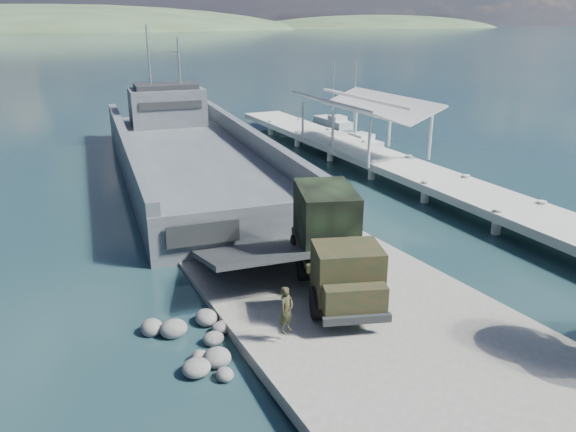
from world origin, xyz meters
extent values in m
plane|color=#1C3E45|center=(0.00, 0.00, 0.00)|extent=(1400.00, 1400.00, 0.00)
cube|color=slate|center=(0.00, -1.00, 0.25)|extent=(10.00, 18.00, 0.50)
cube|color=#B3B4A9|center=(13.00, 18.00, 1.00)|extent=(4.00, 44.00, 0.50)
cube|color=#464C52|center=(0.13, 22.99, 0.48)|extent=(12.78, 32.92, 2.68)
cube|color=#464C52|center=(-4.34, 23.44, 2.46)|extent=(3.83, 32.02, 1.39)
cube|color=#464C52|center=(4.61, 22.54, 2.46)|extent=(3.83, 32.02, 1.39)
cube|color=#464C52|center=(-1.45, 7.12, 1.07)|extent=(9.63, 1.38, 2.78)
cube|color=#464C52|center=(1.20, 33.64, 3.43)|extent=(6.82, 4.90, 3.21)
cube|color=#25282A|center=(1.20, 33.64, 5.25)|extent=(5.67, 3.94, 0.43)
cylinder|color=#96989B|center=(-0.08, 33.77, 7.71)|extent=(0.17, 0.17, 5.35)
cylinder|color=#96989B|center=(2.47, 33.51, 7.17)|extent=(0.17, 0.17, 4.28)
cylinder|color=black|center=(-1.87, -0.53, 1.12)|extent=(0.79, 1.31, 1.24)
cylinder|color=black|center=(0.22, -1.20, 1.12)|extent=(0.79, 1.31, 1.24)
cylinder|color=black|center=(-0.87, 2.56, 1.12)|extent=(0.79, 1.31, 1.24)
cylinder|color=black|center=(1.21, 1.89, 1.12)|extent=(0.79, 1.31, 1.24)
cylinder|color=black|center=(-0.29, 4.37, 1.12)|extent=(0.79, 1.31, 1.24)
cylinder|color=black|center=(1.80, 3.70, 1.12)|extent=(0.79, 1.31, 1.24)
cube|color=black|center=(-0.01, 1.68, 1.26)|extent=(4.22, 7.55, 0.24)
cube|color=black|center=(-0.79, -0.78, 2.27)|extent=(2.86, 2.55, 1.91)
cube|color=black|center=(-1.14, -1.87, 1.79)|extent=(2.35, 1.49, 0.95)
cube|color=black|center=(0.40, 2.95, 1.60)|extent=(3.61, 4.91, 0.33)
cube|color=black|center=(0.46, 3.13, 2.98)|extent=(3.29, 4.15, 2.39)
cube|color=#25282A|center=(-1.29, -2.32, 1.22)|extent=(2.34, 0.96, 0.29)
imported|color=black|center=(-3.57, -1.50, 1.33)|extent=(0.72, 0.64, 1.65)
cube|color=#B9B9B9|center=(16.00, 26.00, 0.28)|extent=(2.65, 6.45, 1.02)
cube|color=#B9B9B9|center=(16.15, 24.88, 0.97)|extent=(1.82, 2.02, 0.68)
cylinder|color=#96989B|center=(16.00, 26.00, 3.99)|extent=(0.11, 0.11, 6.83)
cube|color=#B9B9B9|center=(19.39, 35.68, 0.26)|extent=(1.66, 5.69, 0.93)
cube|color=#B9B9B9|center=(19.39, 34.65, 0.88)|extent=(1.45, 1.66, 0.62)
cylinder|color=#96989B|center=(19.39, 35.68, 3.62)|extent=(0.10, 0.10, 6.21)
camera|label=1|loc=(-10.64, -16.54, 10.92)|focal=35.00mm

